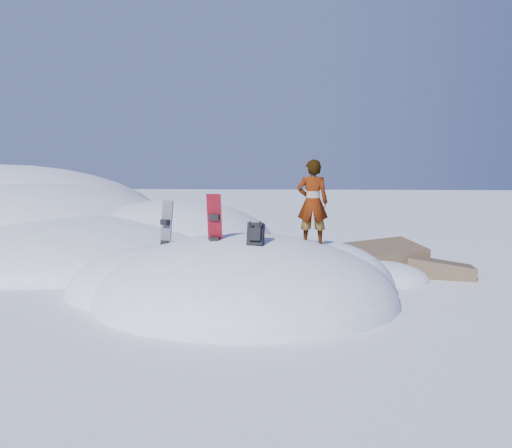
# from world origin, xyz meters

# --- Properties ---
(ground) EXTENTS (120.00, 120.00, 0.00)m
(ground) POSITION_xyz_m (0.00, 0.00, 0.00)
(ground) COLOR white
(ground) RESTS_ON ground
(snow_mound) EXTENTS (8.00, 6.00, 3.00)m
(snow_mound) POSITION_xyz_m (-0.17, 0.24, 0.00)
(snow_mound) COLOR white
(snow_mound) RESTS_ON ground
(snow_ridge) EXTENTS (21.50, 18.50, 6.40)m
(snow_ridge) POSITION_xyz_m (-10.43, 9.85, 0.00)
(snow_ridge) COLOR white
(snow_ridge) RESTS_ON ground
(rock_outcrop) EXTENTS (4.68, 4.41, 1.68)m
(rock_outcrop) POSITION_xyz_m (3.72, 3.01, 0.01)
(rock_outcrop) COLOR brown
(rock_outcrop) RESTS_ON ground
(snowboard_red) EXTENTS (0.34, 0.28, 1.67)m
(snowboard_red) POSITION_xyz_m (-0.60, -0.50, 1.65)
(snowboard_red) COLOR #B7091D
(snowboard_red) RESTS_ON snow_mound
(snowboard_dark) EXTENTS (0.39, 0.36, 1.66)m
(snowboard_dark) POSITION_xyz_m (-1.88, 0.21, 1.45)
(snowboard_dark) COLOR black
(snowboard_dark) RESTS_ON snow_mound
(backpack) EXTENTS (0.38, 0.44, 0.56)m
(backpack) POSITION_xyz_m (0.31, -0.85, 1.63)
(backpack) COLOR black
(backpack) RESTS_ON snow_mound
(gear_pile) EXTENTS (0.99, 0.78, 0.26)m
(gear_pile) POSITION_xyz_m (-2.70, -0.94, 0.13)
(gear_pile) COLOR black
(gear_pile) RESTS_ON ground
(person) EXTENTS (0.74, 0.51, 1.95)m
(person) POSITION_xyz_m (1.54, 0.25, 2.24)
(person) COLOR slate
(person) RESTS_ON snow_mound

